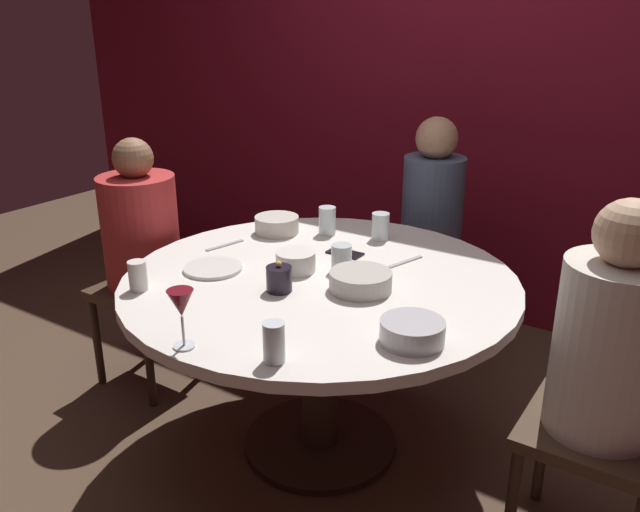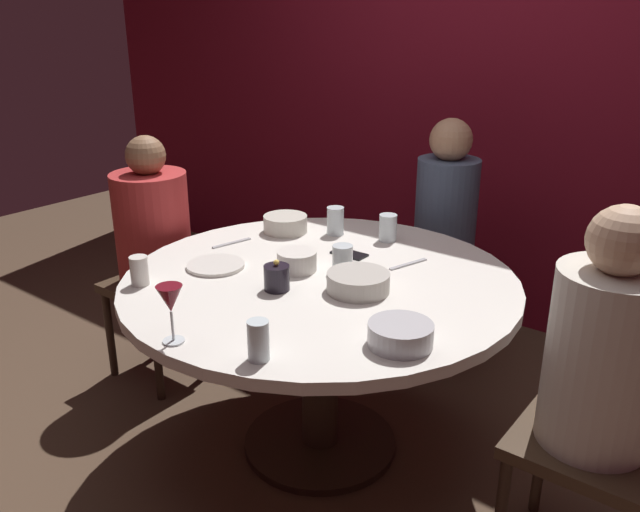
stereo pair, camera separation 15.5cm
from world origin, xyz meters
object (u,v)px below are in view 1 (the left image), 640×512
Objects in this scene: candle_holder at (279,279)px; cup_by_right_diner at (138,276)px; dining_table at (320,311)px; cup_near_candle at (274,342)px; seated_diner_left at (141,237)px; seated_diner_right at (608,352)px; bowl_sauce_side at (277,225)px; cup_far_edge at (327,221)px; dinner_plate at (213,268)px; cup_by_left_diner at (341,258)px; wine_glass at (181,306)px; seated_diner_back at (432,212)px; cup_center_front at (380,226)px; cell_phone at (345,253)px; bowl_serving_large at (412,331)px; bowl_small_white at (295,262)px; bowl_salad_center at (361,281)px.

candle_holder is 0.48m from cup_by_right_diner.
dining_table is 0.64m from cup_near_candle.
seated_diner_right is (1.91, -0.00, 0.02)m from seated_diner_left.
bowl_sauce_side is 1.59× the size of cup_far_edge.
seated_diner_left is 10.33× the size of candle_holder.
cup_by_left_diner is at bearing 32.02° from dinner_plate.
seated_diner_left reaches higher than wine_glass.
cup_near_candle is at bearing -68.40° from dining_table.
wine_glass is (-1.02, -0.65, 0.14)m from seated_diner_right.
cup_center_front is (-0.02, -0.49, 0.06)m from seated_diner_back.
wine_glass is at bearing -35.78° from seated_diner_left.
wine_glass is 1.26× the size of cell_phone.
cup_by_right_diner reaches higher than cell_phone.
wine_glass is at bearing -91.15° from cup_center_front.
bowl_sauce_side reaches higher than dining_table.
dining_table is 7.54× the size of bowl_sauce_side.
candle_holder is at bearing 125.07° from cup_near_candle.
wine_glass is at bearing -93.39° from dining_table.
cup_far_edge reaches higher than cup_by_right_diner.
bowl_serving_large is 1.08m from bowl_sauce_side.
cup_by_left_diner is at bearing 5.27° from seated_diner_left.
seated_diner_back is 8.02× the size of bowl_small_white.
dining_table is 0.66m from cup_by_right_diner.
seated_diner_left is 0.97× the size of seated_diner_right.
seated_diner_left is 1.91m from seated_diner_right.
cup_center_front is at bearing 22.50° from bowl_sauce_side.
dinner_plate is at bearing 72.27° from cup_by_right_diner.
cup_center_front is at bearing -1.80° from seated_diner_back.
seated_diner_back is 9.91× the size of cup_far_edge.
cup_center_front reaches higher than candle_holder.
seated_diner_right is 0.95m from cup_near_candle.
wine_glass reaches higher than cup_center_front.
seated_diner_left is 0.92m from cell_phone.
cup_center_front is at bearing 124.19° from bowl_serving_large.
bowl_small_white is at bearing -100.65° from cup_center_front.
candle_holder is at bearing 91.17° from wine_glass.
wine_glass is at bearing -95.69° from cup_by_left_diner.
cup_center_front is at bearing 27.70° from seated_diner_left.
cup_near_candle is 0.69m from cup_by_left_diner.
wine_glass is (0.90, -0.65, 0.15)m from seated_diner_left.
cup_near_candle is 1.14× the size of cup_by_left_diner.
cup_far_edge is (-0.24, -0.56, 0.06)m from seated_diner_back.
seated_diner_back is 6.22× the size of bowl_serving_large.
candle_holder reaches higher than dining_table.
cup_far_edge reaches higher than bowl_small_white.
bowl_serving_large is at bearing -10.47° from seated_diner_left.
seated_diner_left is 0.59m from dinner_plate.
cup_center_front reaches higher than cup_by_right_diner.
cup_center_front is (-0.20, 0.50, 0.02)m from bowl_salad_center.
cup_by_left_diner is 0.86× the size of cup_far_edge.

